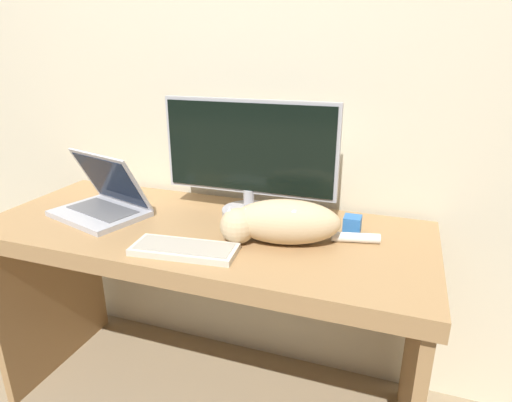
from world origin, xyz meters
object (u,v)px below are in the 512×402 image
Objects in this scene: external_keyboard at (184,249)px; cat at (280,221)px; laptop at (103,203)px; monitor at (249,156)px.

external_keyboard is 0.68× the size of cat.
cat is (0.26, 0.17, 0.06)m from external_keyboard.
laptop is 0.69m from cat.
external_keyboard is at bearing -101.41° from monitor.
laptop is 0.48m from external_keyboard.
external_keyboard is at bearing -5.74° from laptop.
external_keyboard is (0.44, -0.18, -0.04)m from laptop.
external_keyboard is (-0.07, -0.37, -0.21)m from monitor.
laptop is at bearing 166.13° from cat.
laptop is (-0.51, -0.19, -0.18)m from monitor.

